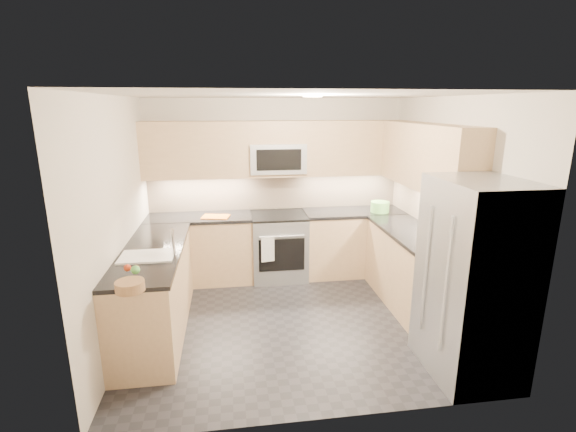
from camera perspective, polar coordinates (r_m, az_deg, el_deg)
The scene contains 36 objects.
floor at distance 4.97m, azimuth 0.59°, elevation -13.98°, with size 3.60×3.20×0.00m, color black.
ceiling at distance 4.36m, azimuth 0.68°, elevation 16.22°, with size 3.60×3.20×0.02m, color beige.
wall_back at distance 6.05m, azimuth -1.68°, elevation 3.92°, with size 3.60×0.02×2.50m, color beige.
wall_front at distance 3.01m, azimuth 5.30°, elevation -7.59°, with size 3.60×0.02×2.50m, color beige.
wall_left at distance 4.60m, azimuth -22.15°, elevation -0.71°, with size 0.02×3.20×2.50m, color beige.
wall_right at distance 5.09m, azimuth 21.09°, elevation 0.82°, with size 0.02×3.20×2.50m, color beige.
base_cab_back_left at distance 5.95m, azimuth -11.81°, elevation -4.59°, with size 1.42×0.60×0.90m, color tan.
base_cab_back_right at distance 6.18m, azimuth 8.80°, elevation -3.68°, with size 1.42×0.60×0.90m, color tan.
base_cab_right at distance 5.32m, azimuth 16.67°, elevation -7.27°, with size 0.60×1.70×0.90m, color tan.
base_cab_peninsula at distance 4.80m, azimuth -17.69°, elevation -9.84°, with size 0.60×2.00×0.90m, color tan.
countertop_back_left at distance 5.81m, azimuth -12.06°, elevation -0.21°, with size 1.42×0.63×0.04m, color black.
countertop_back_right at distance 6.05m, azimuth 8.98°, elevation 0.55°, with size 1.42×0.63×0.04m, color black.
countertop_right at distance 5.17m, azimuth 17.05°, elevation -2.43°, with size 0.63×1.70×0.04m, color black.
countertop_peninsula at distance 4.62m, azimuth -18.14°, elevation -4.53°, with size 0.63×2.00×0.04m, color black.
upper_cab_back at distance 5.79m, azimuth -1.52°, elevation 9.19°, with size 3.60×0.35×0.75m, color tan.
upper_cab_right at distance 5.15m, azimuth 18.50°, elevation 7.73°, with size 0.35×1.95×0.75m, color tan.
backsplash_back at distance 6.06m, azimuth -1.67°, elevation 3.40°, with size 3.60×0.01×0.51m, color tan.
backsplash_right at distance 5.48m, azimuth 18.76°, elevation 1.40°, with size 0.01×2.30×0.51m, color tan.
gas_range at distance 5.94m, azimuth -1.26°, elevation -4.22°, with size 0.76×0.65×0.91m, color gray.
range_cooktop at distance 5.81m, azimuth -1.29°, elevation 0.07°, with size 0.76×0.65×0.03m, color black.
oven_door_glass at distance 5.64m, azimuth -0.86°, elevation -5.35°, with size 0.62×0.02×0.45m, color black.
oven_handle at distance 5.53m, azimuth -0.84°, elevation -2.80°, with size 0.02×0.02×0.60m, color #B2B5BA.
microwave at distance 5.78m, azimuth -1.48°, elevation 7.93°, with size 0.76×0.40×0.40m, color #ADB0B5.
microwave_door at distance 5.58m, azimuth -1.24°, elevation 7.68°, with size 0.60×0.01×0.28m, color black.
refrigerator at distance 4.08m, azimuth 24.07°, elevation -8.02°, with size 0.70×0.90×1.80m, color #989A9F.
fridge_handle_left at distance 3.74m, azimuth 20.73°, elevation -8.93°, with size 0.02×0.02×1.20m, color #B2B5BA.
fridge_handle_right at distance 4.03m, azimuth 18.30°, elevation -6.97°, with size 0.02×0.02×1.20m, color #B2B5BA.
sink_basin at distance 4.41m, azimuth -18.63°, elevation -6.09°, with size 0.52×0.38×0.16m, color white.
faucet at distance 4.30m, azimuth -15.44°, elevation -3.53°, with size 0.03×0.03×0.28m, color silver.
utensil_bowl at distance 6.03m, azimuth 12.45°, elevation 1.24°, with size 0.26×0.26×0.15m, color #6BC152.
cutting_board at distance 5.71m, azimuth -9.86°, elevation -0.09°, with size 0.36×0.25×0.01m, color orange.
fruit_basket at distance 3.65m, azimuth -20.81°, elevation -8.95°, with size 0.23×0.23×0.08m, color #976E46.
fruit_apple at distance 3.84m, azimuth -21.10°, elevation -6.64°, with size 0.06×0.06×0.06m, color #B33314.
fruit_pear at distance 3.77m, azimuth -20.15°, elevation -6.93°, with size 0.08×0.08×0.08m, color #50A948.
dish_towel_check at distance 5.55m, azimuth -2.78°, elevation -4.62°, with size 0.18×0.01×0.33m, color white.
fruit_orange at distance 3.80m, azimuth -20.07°, elevation -6.80°, with size 0.06×0.06×0.06m, color orange.
Camera 1 is at (-0.66, -4.30, 2.39)m, focal length 26.00 mm.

